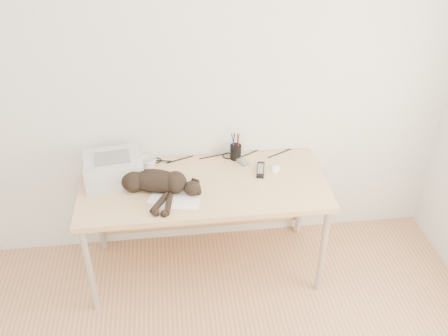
{
  "coord_description": "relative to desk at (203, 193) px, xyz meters",
  "views": [
    {
      "loc": [
        -0.18,
        -1.23,
        2.62
      ],
      "look_at": [
        0.13,
        1.34,
        0.89
      ],
      "focal_mm": 40.0,
      "sensor_mm": 36.0,
      "label": 1
    }
  ],
  "objects": [
    {
      "name": "desk",
      "position": [
        0.0,
        0.0,
        0.0
      ],
      "size": [
        1.6,
        0.7,
        0.74
      ],
      "color": "tan",
      "rests_on": "floor"
    },
    {
      "name": "pen_cup",
      "position": [
        0.25,
        0.19,
        0.19
      ],
      "size": [
        0.08,
        0.08,
        0.2
      ],
      "color": "black",
      "rests_on": "desk"
    },
    {
      "name": "mug",
      "position": [
        -0.35,
        0.11,
        0.18
      ],
      "size": [
        0.15,
        0.15,
        0.1
      ],
      "primitive_type": "imported",
      "rotation": [
        0.0,
        0.0,
        0.75
      ],
      "color": "silver",
      "rests_on": "desk"
    },
    {
      "name": "wall_back",
      "position": [
        0.0,
        0.27,
        0.69
      ],
      "size": [
        3.5,
        0.0,
        3.5
      ],
      "primitive_type": "plane",
      "rotation": [
        1.57,
        0.0,
        0.0
      ],
      "color": "white",
      "rests_on": "floor"
    },
    {
      "name": "remote_black",
      "position": [
        0.39,
        0.02,
        0.14
      ],
      "size": [
        0.09,
        0.18,
        0.02
      ],
      "primitive_type": "cube",
      "rotation": [
        0.0,
        0.0,
        -0.22
      ],
      "color": "black",
      "rests_on": "desk"
    },
    {
      "name": "cable_tangle",
      "position": [
        0.0,
        0.22,
        0.14
      ],
      "size": [
        1.36,
        0.08,
        0.01
      ],
      "primitive_type": null,
      "color": "black",
      "rests_on": "desk"
    },
    {
      "name": "papers",
      "position": [
        -0.19,
        -0.22,
        0.14
      ],
      "size": [
        0.35,
        0.28,
        0.01
      ],
      "color": "white",
      "rests_on": "desk"
    },
    {
      "name": "printer",
      "position": [
        -0.57,
        0.04,
        0.22
      ],
      "size": [
        0.4,
        0.35,
        0.17
      ],
      "color": "#B6B6BB",
      "rests_on": "desk"
    },
    {
      "name": "mouse",
      "position": [
        0.5,
        0.02,
        0.15
      ],
      "size": [
        0.09,
        0.11,
        0.03
      ],
      "primitive_type": "ellipsoid",
      "rotation": [
        0.0,
        0.0,
        -0.4
      ],
      "color": "white",
      "rests_on": "desk"
    },
    {
      "name": "cat",
      "position": [
        -0.32,
        -0.12,
        0.2
      ],
      "size": [
        0.67,
        0.44,
        0.16
      ],
      "rotation": [
        0.0,
        0.0,
        -0.29
      ],
      "color": "black",
      "rests_on": "desk"
    },
    {
      "name": "remote_grey",
      "position": [
        0.27,
        0.16,
        0.14
      ],
      "size": [
        0.13,
        0.17,
        0.02
      ],
      "primitive_type": "cube",
      "rotation": [
        0.0,
        0.0,
        0.52
      ],
      "color": "slate",
      "rests_on": "desk"
    }
  ]
}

